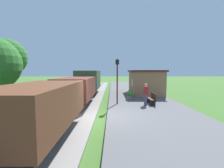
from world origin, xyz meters
The scene contains 12 objects.
ground_plane centered at (0.00, 0.00, 0.00)m, with size 160.00×160.00×0.00m, color #3D6628.
platform_slab centered at (3.20, 0.00, 0.12)m, with size 6.00×60.00×0.25m, color #565659.
track_ballast centered at (-2.40, 0.00, 0.06)m, with size 3.80×60.00×0.12m, color gray.
rail_near centered at (-1.68, 0.00, 0.19)m, with size 0.07×60.00×0.14m, color slate.
rail_far centered at (-3.12, 0.00, 0.19)m, with size 0.07×60.00×0.14m, color slate.
freight_train centered at (-2.40, 4.17, 1.51)m, with size 2.50×19.40×2.72m.
station_hut centered at (4.40, 9.17, 1.65)m, with size 3.50×5.80×2.78m.
bench_near_hut centered at (3.74, 3.27, 0.72)m, with size 0.42×1.50×0.91m.
person_waiting centered at (3.14, 2.90, 1.18)m, with size 0.34×0.43×1.71m.
potted_planter centered at (2.21, 5.42, 0.72)m, with size 0.64×0.64×0.92m.
lamp_post_near centered at (0.92, 3.39, 2.80)m, with size 0.28×0.28×3.70m.
tree_trackside_far centered at (-10.15, 6.77, 4.30)m, with size 3.74×3.74×6.18m.
Camera 1 is at (0.50, -9.06, 2.89)m, focal length 24.78 mm.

